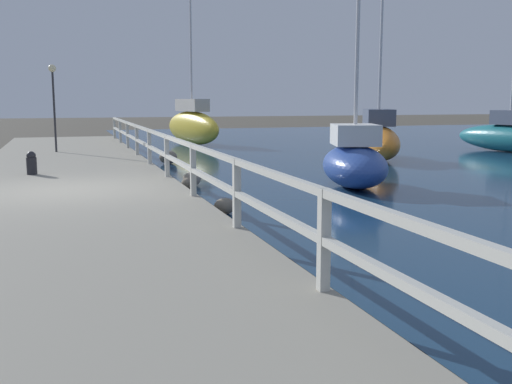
# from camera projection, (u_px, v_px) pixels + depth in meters

# --- Properties ---
(ground_plane) EXTENTS (120.00, 120.00, 0.00)m
(ground_plane) POSITION_uv_depth(u_px,v_px,m) (71.00, 205.00, 11.95)
(ground_plane) COLOR #4C473D
(dock_walkway) EXTENTS (4.57, 36.00, 0.30)m
(dock_walkway) POSITION_uv_depth(u_px,v_px,m) (71.00, 197.00, 11.93)
(dock_walkway) COLOR gray
(dock_walkway) RESTS_ON ground
(railing) EXTENTS (0.10, 32.50, 0.97)m
(railing) POSITION_uv_depth(u_px,v_px,m) (178.00, 154.00, 12.47)
(railing) COLOR beige
(railing) RESTS_ON dock_walkway
(boulder_water_edge) EXTENTS (0.40, 0.36, 0.30)m
(boulder_water_edge) POSITION_uv_depth(u_px,v_px,m) (225.00, 206.00, 10.93)
(boulder_water_edge) COLOR slate
(boulder_water_edge) RESTS_ON ground
(boulder_mid_strip) EXTENTS (0.58, 0.52, 0.43)m
(boulder_mid_strip) POSITION_uv_depth(u_px,v_px,m) (168.00, 157.00, 19.49)
(boulder_mid_strip) COLOR slate
(boulder_mid_strip) RESTS_ON ground
(boulder_far_strip) EXTENTS (0.45, 0.41, 0.34)m
(boulder_far_strip) POSITION_uv_depth(u_px,v_px,m) (192.00, 179.00, 14.55)
(boulder_far_strip) COLOR gray
(boulder_far_strip) RESTS_ON ground
(boulder_upstream) EXTENTS (0.38, 0.34, 0.29)m
(boulder_upstream) POSITION_uv_depth(u_px,v_px,m) (189.00, 183.00, 13.95)
(boulder_upstream) COLOR slate
(boulder_upstream) RESTS_ON ground
(mooring_bollard) EXTENTS (0.24, 0.24, 0.56)m
(mooring_bollard) POSITION_uv_depth(u_px,v_px,m) (32.00, 163.00, 14.32)
(mooring_bollard) COLOR black
(mooring_bollard) RESTS_ON dock_walkway
(dock_lamp) EXTENTS (0.26, 0.26, 2.95)m
(dock_lamp) POSITION_uv_depth(u_px,v_px,m) (53.00, 88.00, 20.24)
(dock_lamp) COLOR #2D2D33
(dock_lamp) RESTS_ON dock_walkway
(sailboat_teal) EXTENTS (1.90, 5.34, 7.20)m
(sailboat_teal) POSITION_uv_depth(u_px,v_px,m) (509.00, 136.00, 23.86)
(sailboat_teal) COLOR #1E707A
(sailboat_teal) RESTS_ON water_surface
(sailboat_orange) EXTENTS (2.87, 4.78, 7.05)m
(sailboat_orange) POSITION_uv_depth(u_px,v_px,m) (378.00, 139.00, 20.73)
(sailboat_orange) COLOR orange
(sailboat_orange) RESTS_ON water_surface
(sailboat_yellow) EXTENTS (1.94, 5.98, 7.33)m
(sailboat_yellow) POSITION_uv_depth(u_px,v_px,m) (192.00, 125.00, 27.85)
(sailboat_yellow) COLOR gold
(sailboat_yellow) RESTS_ON water_surface
(sailboat_blue) EXTENTS (2.29, 3.43, 5.42)m
(sailboat_blue) POSITION_uv_depth(u_px,v_px,m) (354.00, 162.00, 14.20)
(sailboat_blue) COLOR #2D4C9E
(sailboat_blue) RESTS_ON water_surface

